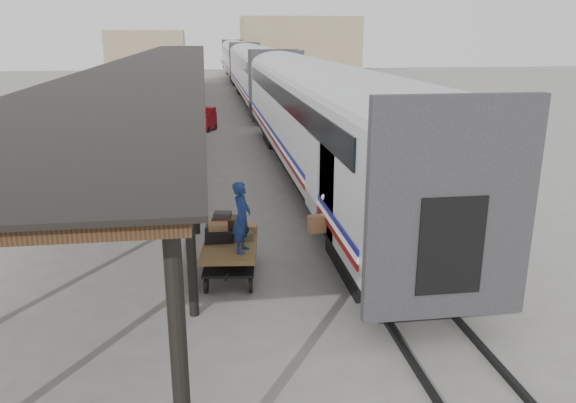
% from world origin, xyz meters
% --- Properties ---
extents(ground, '(160.00, 160.00, 0.00)m').
position_xyz_m(ground, '(0.00, 0.00, 0.00)').
color(ground, slate).
rests_on(ground, ground).
extents(train, '(3.45, 76.01, 4.01)m').
position_xyz_m(train, '(3.19, 33.79, 2.69)').
color(train, silver).
rests_on(train, ground).
extents(canopy, '(4.90, 64.30, 4.15)m').
position_xyz_m(canopy, '(-3.40, 24.00, 4.00)').
color(canopy, '#422B19').
rests_on(canopy, ground).
extents(rails, '(1.54, 150.00, 0.12)m').
position_xyz_m(rails, '(3.20, 34.00, 0.06)').
color(rails, black).
rests_on(rails, ground).
extents(building_far, '(18.00, 10.00, 8.00)m').
position_xyz_m(building_far, '(14.00, 78.00, 4.00)').
color(building_far, tan).
rests_on(building_far, ground).
extents(building_left, '(12.00, 8.00, 6.00)m').
position_xyz_m(building_left, '(-10.00, 82.00, 3.00)').
color(building_left, tan).
rests_on(building_left, ground).
extents(baggage_cart, '(1.51, 2.52, 0.86)m').
position_xyz_m(baggage_cart, '(-0.49, -0.09, 0.65)').
color(baggage_cart, brown).
rests_on(baggage_cart, ground).
extents(suitcase_stack, '(1.28, 0.98, 0.57)m').
position_xyz_m(suitcase_stack, '(-0.58, 0.25, 1.06)').
color(suitcase_stack, '#333335').
rests_on(suitcase_stack, baggage_cart).
extents(luggage_tug, '(1.44, 1.76, 1.35)m').
position_xyz_m(luggage_tug, '(-1.02, 21.09, 0.62)').
color(luggage_tug, maroon).
rests_on(luggage_tug, ground).
extents(porter, '(0.57, 0.69, 1.63)m').
position_xyz_m(porter, '(-0.24, -0.74, 1.67)').
color(porter, navy).
rests_on(porter, baggage_cart).
extents(pedestrian, '(0.96, 0.65, 1.52)m').
position_xyz_m(pedestrian, '(-1.61, 14.84, 0.76)').
color(pedestrian, black).
rests_on(pedestrian, ground).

